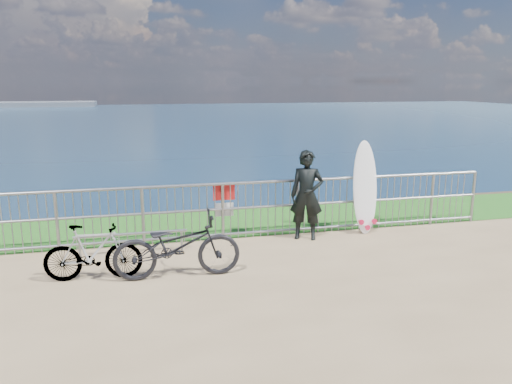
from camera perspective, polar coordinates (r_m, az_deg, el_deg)
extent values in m
plane|color=#1C5918|center=(10.88, -2.15, -3.44)|extent=(120.00, 120.00, 0.00)
cube|color=brown|center=(12.87, -3.12, -12.79)|extent=(120.00, 0.30, 5.00)
plane|color=navy|center=(97.91, -12.26, 7.57)|extent=(260.00, 260.00, 0.00)
cylinder|color=gray|center=(9.57, -0.91, 1.07)|extent=(10.00, 0.06, 0.06)
cylinder|color=gray|center=(9.68, -0.90, -1.80)|extent=(10.00, 0.05, 0.05)
cylinder|color=gray|center=(9.82, -0.89, -4.66)|extent=(10.00, 0.05, 0.05)
cylinder|color=gray|center=(9.60, -21.79, -3.19)|extent=(0.06, 0.06, 1.10)
cylinder|color=gray|center=(9.48, -12.80, -2.77)|extent=(0.06, 0.06, 1.10)
cylinder|color=gray|center=(9.60, -3.82, -2.29)|extent=(0.06, 0.06, 1.10)
cylinder|color=gray|center=(9.95, 4.73, -1.77)|extent=(0.06, 0.06, 1.10)
cylinder|color=gray|center=(10.51, 12.54, -1.27)|extent=(0.06, 0.06, 1.10)
cylinder|color=gray|center=(11.23, 19.44, -0.80)|extent=(0.06, 0.06, 1.10)
cylinder|color=gray|center=(11.80, 23.54, -0.52)|extent=(0.06, 0.06, 1.10)
cube|color=red|center=(9.58, -3.68, -0.04)|extent=(0.42, 0.02, 0.30)
cube|color=white|center=(9.58, -3.68, -0.05)|extent=(0.38, 0.01, 0.08)
cube|color=white|center=(9.66, -3.65, -2.01)|extent=(0.36, 0.02, 0.26)
imported|color=black|center=(9.62, 5.82, -0.36)|extent=(0.74, 0.62, 1.73)
ellipsoid|color=white|center=(10.24, 12.34, 0.57)|extent=(0.55, 0.50, 1.86)
cone|color=#BF1439|center=(10.23, 11.74, -3.27)|extent=(0.11, 0.20, 0.11)
cone|color=#BF1439|center=(10.35, 13.16, -3.15)|extent=(0.11, 0.20, 0.11)
cone|color=#BF1439|center=(10.32, 12.42, -3.86)|extent=(0.11, 0.20, 0.11)
imported|color=black|center=(7.86, -9.01, -6.10)|extent=(1.97, 0.72, 1.03)
imported|color=black|center=(8.09, -18.14, -6.56)|extent=(1.50, 0.50, 0.89)
cylinder|color=gray|center=(9.07, -14.07, -4.65)|extent=(1.95, 0.05, 0.05)
cylinder|color=gray|center=(9.19, -19.50, -6.03)|extent=(0.04, 0.04, 0.38)
cylinder|color=gray|center=(9.15, -8.49, -5.50)|extent=(0.04, 0.04, 0.38)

